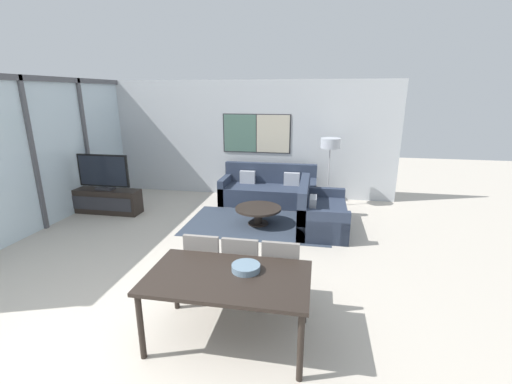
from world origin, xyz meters
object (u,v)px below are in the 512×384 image
(sofa_main, at_px, (269,191))
(floor_lamp, at_px, (330,147))
(dining_chair_centre, at_px, (242,265))
(fruit_bowl, at_px, (246,267))
(tv_console, at_px, (107,201))
(television, at_px, (103,172))
(dining_chair_right, at_px, (281,269))
(coffee_table, at_px, (258,212))
(dining_chair_left, at_px, (205,261))
(dining_table, at_px, (228,282))
(sofa_side, at_px, (318,214))

(sofa_main, xyz_separation_m, floor_lamp, (1.35, -0.00, 1.07))
(dining_chair_centre, relative_size, fruit_bowl, 3.06)
(tv_console, relative_size, sofa_main, 0.67)
(tv_console, distance_m, floor_lamp, 4.98)
(television, distance_m, dining_chair_right, 4.91)
(floor_lamp, bearing_deg, coffee_table, -133.92)
(dining_chair_left, xyz_separation_m, floor_lamp, (1.55, 4.02, 0.84))
(sofa_main, bearing_deg, coffee_table, -90.00)
(dining_table, distance_m, dining_chair_centre, 0.68)
(coffee_table, distance_m, dining_chair_centre, 2.65)
(fruit_bowl, height_order, floor_lamp, floor_lamp)
(tv_console, height_order, dining_chair_right, dining_chair_right)
(dining_chair_right, bearing_deg, sofa_main, 100.36)
(sofa_side, relative_size, dining_chair_centre, 1.75)
(sofa_main, distance_m, dining_chair_left, 4.04)
(dining_chair_centre, xyz_separation_m, dining_chair_right, (0.47, -0.01, 0.00))
(tv_console, relative_size, television, 1.29)
(sofa_main, xyz_separation_m, dining_chair_left, (-0.20, -4.02, 0.23))
(sofa_main, distance_m, dining_table, 4.72)
(sofa_side, distance_m, coffee_table, 1.15)
(tv_console, xyz_separation_m, floor_lamp, (4.68, 1.32, 1.10))
(dining_chair_centre, height_order, dining_chair_right, same)
(tv_console, height_order, dining_chair_left, dining_chair_left)
(tv_console, xyz_separation_m, dining_chair_left, (3.13, -2.70, 0.26))
(sofa_side, xyz_separation_m, dining_chair_right, (-0.41, -2.66, 0.23))
(tv_console, bearing_deg, television, 90.00)
(sofa_main, height_order, floor_lamp, floor_lamp)
(tv_console, bearing_deg, dining_chair_centre, -37.02)
(coffee_table, xyz_separation_m, dining_chair_right, (0.74, -2.63, 0.25))
(dining_chair_left, height_order, dining_chair_centre, same)
(tv_console, bearing_deg, sofa_side, -0.76)
(dining_chair_centre, bearing_deg, floor_lamp, 74.98)
(coffee_table, relative_size, dining_chair_right, 0.99)
(television, distance_m, dining_chair_centre, 4.52)
(dining_chair_right, distance_m, fruit_bowl, 0.67)
(sofa_main, xyz_separation_m, fruit_bowl, (0.43, -4.56, 0.50))
(tv_console, distance_m, television, 0.63)
(sofa_main, relative_size, coffee_table, 2.43)
(television, xyz_separation_m, floor_lamp, (4.68, 1.32, 0.46))
(sofa_main, bearing_deg, dining_chair_right, -79.64)
(dining_chair_centre, bearing_deg, sofa_side, 71.64)
(dining_chair_left, bearing_deg, television, 139.18)
(sofa_side, distance_m, dining_chair_centre, 2.80)
(coffee_table, xyz_separation_m, dining_table, (0.27, -3.29, 0.41))
(floor_lamp, bearing_deg, dining_chair_left, -111.06)
(floor_lamp, bearing_deg, sofa_main, 179.91)
(television, bearing_deg, floor_lamp, 15.74)
(dining_table, xyz_separation_m, floor_lamp, (1.08, 4.69, 0.68))
(tv_console, relative_size, dining_chair_right, 1.62)
(dining_chair_right, height_order, fruit_bowl, dining_chair_right)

